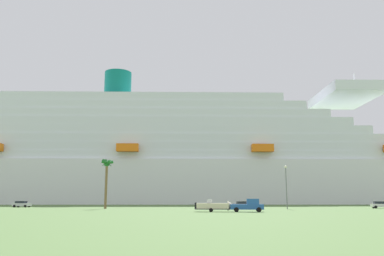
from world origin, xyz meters
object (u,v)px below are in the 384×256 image
(cruise_ship, at_px, (191,160))
(parked_car_silver_sedan, at_px, (22,204))
(palm_tree, at_px, (107,169))
(parked_car_black_coupe, at_px, (242,205))
(street_lamp, at_px, (286,181))
(parked_car_white_van, at_px, (381,205))
(small_boat_on_trailer, at_px, (217,206))
(pickup_truck, at_px, (248,206))

(cruise_ship, bearing_deg, parked_car_silver_sedan, -125.12)
(parked_car_silver_sedan, bearing_deg, palm_tree, -28.96)
(parked_car_black_coupe, bearing_deg, street_lamp, -43.68)
(parked_car_black_coupe, bearing_deg, parked_car_white_van, -3.60)
(small_boat_on_trailer, xyz_separation_m, parked_car_silver_sedan, (-48.65, 33.45, -0.13))
(parked_car_silver_sedan, bearing_deg, small_boat_on_trailer, -34.52)
(parked_car_black_coupe, height_order, parked_car_white_van, same)
(street_lamp, relative_size, parked_car_white_van, 2.07)
(small_boat_on_trailer, distance_m, parked_car_white_van, 45.42)
(pickup_truck, bearing_deg, street_lamp, 59.77)
(cruise_ship, bearing_deg, small_boat_on_trailer, -85.97)
(palm_tree, height_order, street_lamp, palm_tree)
(palm_tree, distance_m, parked_car_silver_sedan, 29.49)
(palm_tree, distance_m, parked_car_white_van, 63.01)
(small_boat_on_trailer, bearing_deg, parked_car_silver_sedan, 145.48)
(cruise_ship, distance_m, pickup_truck, 95.89)
(pickup_truck, relative_size, parked_car_black_coupe, 1.23)
(pickup_truck, height_order, parked_car_white_van, pickup_truck)
(street_lamp, height_order, parked_car_silver_sedan, street_lamp)
(cruise_ship, distance_m, parked_car_white_van, 84.38)
(parked_car_white_van, bearing_deg, palm_tree, -176.06)
(cruise_ship, relative_size, parked_car_white_van, 56.94)
(cruise_ship, relative_size, palm_tree, 23.40)
(palm_tree, xyz_separation_m, street_lamp, (39.61, -2.18, -2.82))
(street_lamp, relative_size, parked_car_black_coupe, 2.00)
(pickup_truck, relative_size, street_lamp, 0.62)
(palm_tree, xyz_separation_m, parked_car_black_coupe, (30.76, 6.28, -7.92))
(palm_tree, bearing_deg, small_boat_on_trailer, -39.62)
(palm_tree, bearing_deg, cruise_ship, 76.83)
(pickup_truck, xyz_separation_m, street_lamp, (10.45, 17.93, 4.89))
(cruise_ship, bearing_deg, parked_car_white_van, -56.91)
(cruise_ship, relative_size, parked_car_silver_sedan, 54.31)
(pickup_truck, bearing_deg, cruise_ship, 97.27)
(palm_tree, relative_size, parked_car_white_van, 2.43)
(street_lamp, xyz_separation_m, parked_car_white_van, (22.75, 6.47, -5.10))
(pickup_truck, distance_m, parked_car_white_van, 41.20)
(pickup_truck, distance_m, palm_tree, 36.25)
(cruise_ship, bearing_deg, street_lamp, -73.53)
(parked_car_white_van, bearing_deg, parked_car_silver_sedan, 173.81)
(palm_tree, bearing_deg, parked_car_silver_sedan, 151.04)
(cruise_ship, distance_m, street_lamp, 79.85)
(pickup_truck, relative_size, small_boat_on_trailer, 0.75)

